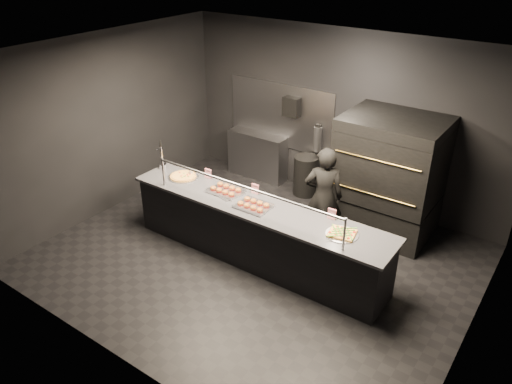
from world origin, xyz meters
TOP-DOWN VIEW (x-y plane):
  - room at (-0.02, 0.05)m, footprint 6.04×6.00m
  - service_counter at (0.00, -0.00)m, footprint 4.10×0.78m
  - pizza_oven at (1.20, 1.90)m, footprint 1.50×1.23m
  - prep_shelf at (-1.60, 2.32)m, footprint 1.20×0.35m
  - towel_dispenser at (-0.90, 2.39)m, footprint 0.30×0.20m
  - fire_extinguisher at (-0.35, 2.40)m, footprint 0.14×0.14m
  - beer_tap at (-1.95, 0.13)m, footprint 0.13×0.19m
  - round_pizza at (-1.45, 0.07)m, footprint 0.48×0.48m
  - slider_tray_a at (-0.60, 0.06)m, footprint 0.57×0.47m
  - slider_tray_b at (-0.00, -0.07)m, footprint 0.48×0.35m
  - square_pizza at (1.34, -0.00)m, footprint 0.42×0.42m
  - condiment_jar at (-1.37, 0.19)m, footprint 0.16×0.06m
  - tent_cards at (-0.10, 0.28)m, footprint 2.28×0.04m
  - trash_bin at (-0.45, 2.22)m, footprint 0.44×0.44m
  - worker at (0.57, 0.95)m, footprint 0.70×0.62m

SIDE VIEW (x-z plane):
  - trash_bin at x=-0.45m, z-range 0.00..0.74m
  - prep_shelf at x=-1.60m, z-range 0.00..0.90m
  - service_counter at x=0.00m, z-range -0.22..1.15m
  - worker at x=0.57m, z-range 0.00..1.60m
  - round_pizza at x=-1.45m, z-range 0.92..0.95m
  - square_pizza at x=1.34m, z-range 0.92..0.96m
  - slider_tray_b at x=0.00m, z-range 0.91..0.99m
  - slider_tray_a at x=-0.60m, z-range 0.91..0.99m
  - pizza_oven at x=1.20m, z-range 0.01..1.92m
  - condiment_jar at x=-1.37m, z-range 0.92..1.02m
  - tent_cards at x=-0.10m, z-range 0.92..1.07m
  - fire_extinguisher at x=-0.35m, z-range 0.81..1.31m
  - beer_tap at x=-1.95m, z-range 0.81..1.32m
  - room at x=-0.02m, z-range 0.00..3.00m
  - towel_dispenser at x=-0.90m, z-range 1.38..1.73m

